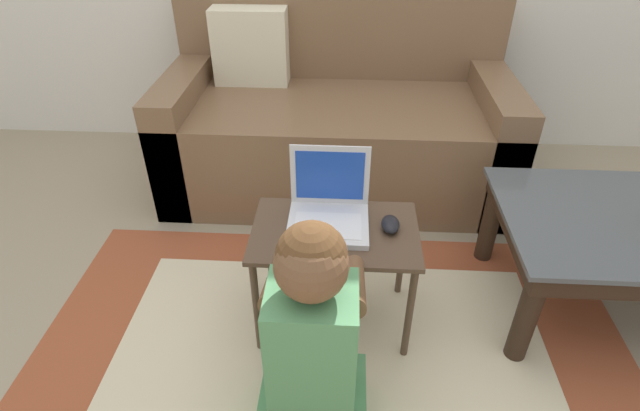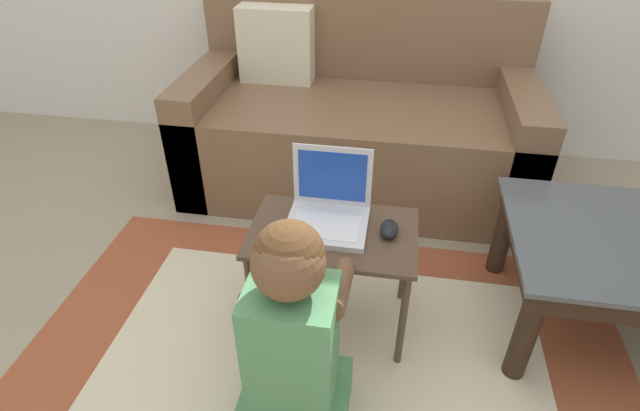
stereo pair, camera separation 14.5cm
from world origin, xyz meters
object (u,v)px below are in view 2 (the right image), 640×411
laptop_desk (333,245)px  computer_mouse (389,229)px  person_seated (293,348)px  couch (357,124)px  laptop (328,213)px

laptop_desk → computer_mouse: (0.18, 0.02, 0.07)m
laptop_desk → person_seated: 0.42m
laptop_desk → person_seated: size_ratio=0.73×
couch → person_seated: couch is taller
couch → laptop: couch is taller
laptop_desk → person_seated: (-0.04, -0.42, -0.02)m
laptop → computer_mouse: 0.20m
laptop → computer_mouse: size_ratio=2.82×
laptop_desk → person_seated: bearing=-95.9°
laptop_desk → laptop: bearing=118.9°
laptop_desk → couch: bearing=91.7°
laptop_desk → computer_mouse: computer_mouse is taller
couch → computer_mouse: 1.03m
couch → person_seated: bearing=-90.5°
person_seated → laptop: bearing=87.5°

